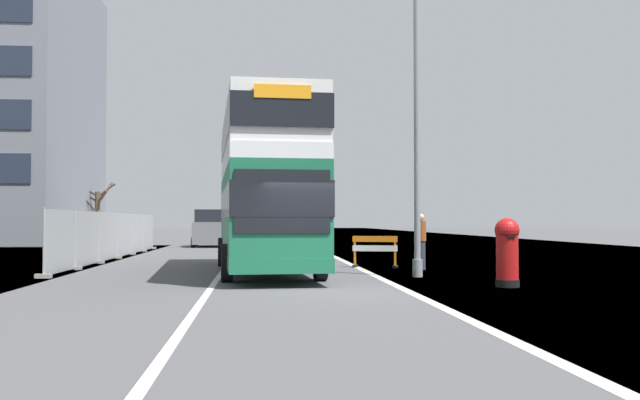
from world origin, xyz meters
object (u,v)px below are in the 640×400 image
object	(u,v)px
car_receding_mid	(210,229)
car_receding_far	(276,229)
double_decker_bus	(264,187)
car_oncoming_near	(281,231)
pedestrian_at_kerb	(421,241)
red_pillar_postbox	(507,249)
lamppost_foreground	(417,137)
roadworks_barrier	(375,248)

from	to	relation	value
car_receding_mid	car_receding_far	bearing A→B (deg)	59.78
double_decker_bus	car_oncoming_near	size ratio (longest dim) A/B	2.55
pedestrian_at_kerb	car_receding_mid	bearing A→B (deg)	111.26
double_decker_bus	car_receding_mid	size ratio (longest dim) A/B	2.71
car_receding_far	pedestrian_at_kerb	xyz separation A→B (m)	(4.02, -28.58, -0.05)
red_pillar_postbox	pedestrian_at_kerb	world-z (taller)	pedestrian_at_kerb
double_decker_bus	lamppost_foreground	distance (m)	5.08
car_receding_mid	lamppost_foreground	bearing A→B (deg)	-72.82
car_receding_far	pedestrian_at_kerb	size ratio (longest dim) A/B	2.13
lamppost_foreground	car_oncoming_near	world-z (taller)	lamppost_foreground
lamppost_foreground	pedestrian_at_kerb	size ratio (longest dim) A/B	4.65
pedestrian_at_kerb	lamppost_foreground	bearing A→B (deg)	-104.94
lamppost_foreground	car_oncoming_near	distance (m)	18.46
lamppost_foreground	car_receding_mid	world-z (taller)	lamppost_foreground
car_oncoming_near	pedestrian_at_kerb	size ratio (longest dim) A/B	2.44
roadworks_barrier	pedestrian_at_kerb	size ratio (longest dim) A/B	0.87
red_pillar_postbox	roadworks_barrier	world-z (taller)	red_pillar_postbox
roadworks_barrier	car_receding_far	distance (m)	27.50
double_decker_bus	car_receding_far	distance (m)	29.32
lamppost_foreground	roadworks_barrier	distance (m)	5.36
red_pillar_postbox	roadworks_barrier	distance (m)	7.62
double_decker_bus	car_receding_far	size ratio (longest dim) A/B	2.93
car_oncoming_near	lamppost_foreground	bearing A→B (deg)	-79.62
lamppost_foreground	roadworks_barrier	world-z (taller)	lamppost_foreground
double_decker_bus	roadworks_barrier	xyz separation A→B (m)	(3.80, 1.88, -2.00)
lamppost_foreground	car_oncoming_near	xyz separation A→B (m)	(-3.28, 17.93, -2.94)
double_decker_bus	lamppost_foreground	xyz separation A→B (m)	(4.33, -2.28, 1.35)
car_receding_far	pedestrian_at_kerb	world-z (taller)	car_receding_far
red_pillar_postbox	car_receding_far	world-z (taller)	car_receding_far
red_pillar_postbox	pedestrian_at_kerb	distance (m)	6.17
red_pillar_postbox	car_receding_mid	world-z (taller)	car_receding_mid
roadworks_barrier	car_receding_far	size ratio (longest dim) A/B	0.41
car_oncoming_near	car_receding_mid	world-z (taller)	car_oncoming_near
car_receding_far	double_decker_bus	bearing A→B (deg)	-92.16
red_pillar_postbox	pedestrian_at_kerb	bearing A→B (deg)	96.47
roadworks_barrier	pedestrian_at_kerb	world-z (taller)	pedestrian_at_kerb
red_pillar_postbox	lamppost_foreground	bearing A→B (deg)	114.95
lamppost_foreground	car_receding_mid	xyz separation A→B (m)	(-7.49, 24.22, -2.94)
lamppost_foreground	car_receding_mid	size ratio (longest dim) A/B	2.03
double_decker_bus	car_receding_far	bearing A→B (deg)	87.84
car_oncoming_near	pedestrian_at_kerb	world-z (taller)	car_oncoming_near
car_oncoming_near	pedestrian_at_kerb	bearing A→B (deg)	-74.80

